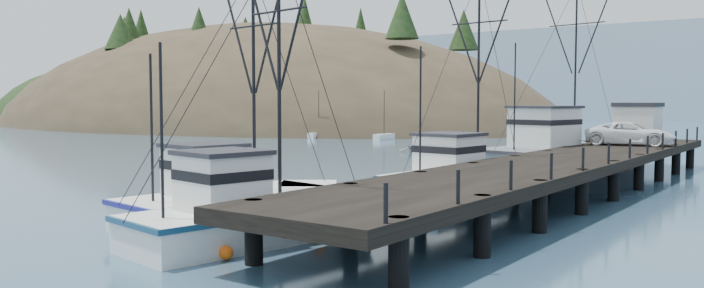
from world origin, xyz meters
name	(u,v)px	position (x,y,z in m)	size (l,w,h in m)	color
ground	(133,211)	(0.00, 0.00, 0.00)	(400.00, 400.00, 0.00)	#30516B
pier	(562,164)	(14.00, 16.00, 1.69)	(6.00, 44.00, 2.00)	black
headland	(232,147)	(-74.95, 78.61, -4.55)	(134.80, 78.00, 51.00)	#382D1E
distant_ridge_far	(576,116)	(-40.00, 185.00, 0.00)	(180.00, 25.00, 18.00)	silver
moored_sailboats	(350,134)	(-29.02, 56.25, 0.33)	(24.65, 19.46, 6.35)	white
trawler_near	(258,217)	(8.96, -1.26, 0.82)	(4.97, 10.74, 10.89)	white
trawler_mid	(236,202)	(5.63, 0.90, 0.82)	(4.90, 10.79, 10.70)	white
trawler_far	(466,178)	(9.34, 14.38, 0.82)	(4.89, 12.10, 12.20)	white
work_vessel	(562,154)	(9.87, 27.92, 1.23)	(7.53, 16.25, 13.46)	slate
pier_shed	(638,121)	(13.37, 34.00, 3.42)	(3.00, 3.20, 2.80)	silver
pickup_truck	(630,134)	(14.21, 28.50, 2.77)	(2.57, 5.57, 1.55)	white
motorboat	(425,153)	(-6.21, 36.91, 0.00)	(4.05, 5.67, 1.17)	slate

